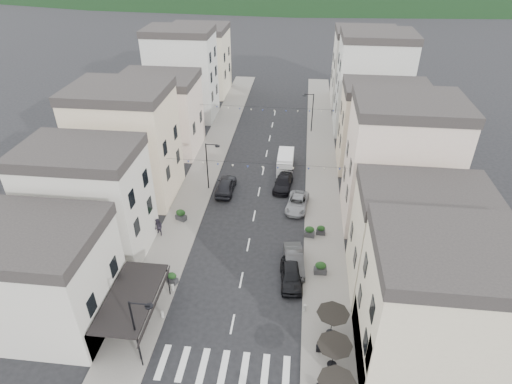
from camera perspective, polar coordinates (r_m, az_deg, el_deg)
sidewalk_left at (r=57.11m, az=-6.47°, el=3.74°), size 4.00×76.00×0.12m
sidewalk_right at (r=55.92m, az=8.74°, el=2.90°), size 4.00×76.00×0.12m
boutique_building at (r=37.56m, az=-28.10°, el=-10.39°), size 12.00×8.00×8.00m
bistro_building at (r=32.00m, az=23.44°, el=-14.94°), size 10.00×8.00×10.00m
boutique_awning at (r=34.51m, az=-15.91°, el=-13.43°), size 3.77×7.50×3.28m
buildings_row_left at (r=61.50m, az=-12.20°, el=11.56°), size 10.20×54.16×14.00m
buildings_row_right at (r=58.22m, az=16.16°, el=10.03°), size 10.20×54.16×14.50m
cafe_terrace at (r=31.77m, az=10.42°, el=-19.71°), size 2.50×8.10×2.53m
streetlamp_left_near at (r=31.77m, az=-15.48°, el=-16.82°), size 1.70×0.56×6.00m
streetlamp_left_far at (r=49.90m, az=-6.26°, el=4.05°), size 1.70×0.56×6.00m
streetlamp_right_far at (r=65.22m, az=7.32°, el=10.93°), size 1.70×0.56×6.00m
bollards at (r=35.10m, az=-3.32°, el=-17.34°), size 11.66×10.26×0.60m
bunting_near at (r=44.61m, az=-0.12°, el=3.48°), size 19.00×0.28×0.62m
bunting_far at (r=59.07m, az=1.68°, el=10.92°), size 19.00×0.28×0.62m
parked_car_a at (r=38.54m, az=4.68°, el=-10.98°), size 2.28×4.79×1.58m
parked_car_b at (r=40.02m, az=5.08°, el=-9.07°), size 2.23×4.90×1.56m
parked_car_c at (r=47.85m, az=5.51°, el=-1.48°), size 2.76×5.02×1.33m
parked_car_d at (r=51.39m, az=3.65°, el=1.24°), size 2.51×5.03×1.40m
parked_car_e at (r=50.59m, az=-4.07°, el=0.87°), size 2.07×5.02×1.70m
delivery_van at (r=55.15m, az=3.94°, el=4.09°), size 1.98×4.96×2.37m
pedestrian_a at (r=39.49m, az=-14.76°, el=-10.28°), size 0.77×0.55×1.97m
pedestrian_b at (r=44.40m, az=-12.87°, el=-4.60°), size 1.14×1.03×1.93m
planter_la at (r=39.08m, az=-11.14°, el=-11.15°), size 1.11×0.87×1.10m
planter_lb at (r=46.34m, az=-9.99°, el=-3.02°), size 1.30×1.04×1.28m
planter_ra at (r=39.60m, az=8.60°, el=-9.97°), size 1.17×0.68×1.28m
planter_rb at (r=44.17m, az=8.64°, el=-5.04°), size 0.95×0.56×1.04m
planter_rc at (r=43.68m, az=7.15°, el=-5.26°), size 1.12×0.67×1.20m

